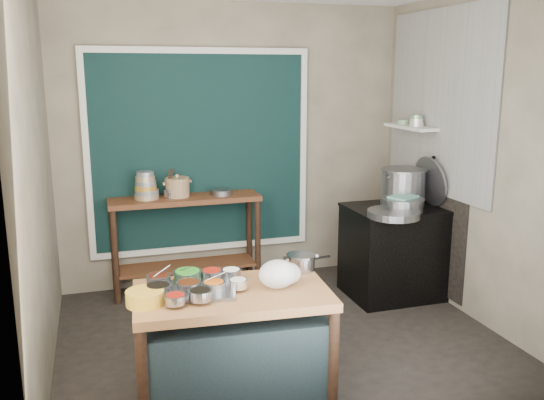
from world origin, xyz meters
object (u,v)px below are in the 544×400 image
object	(u,v)px
saucepan	(301,262)
ceramic_crock	(177,188)
stock_pot	(403,187)
condiment_tray	(196,290)
steamer	(403,205)
prep_table	(233,344)
back_counter	(186,244)
stove_block	(395,253)
utensil_cup	(171,193)
yellow_basin	(145,298)

from	to	relation	value
saucepan	ceramic_crock	bearing A→B (deg)	100.83
ceramic_crock	stock_pot	xyz separation A→B (m)	(2.05, -0.69, 0.02)
condiment_tray	steamer	size ratio (longest dim) A/B	1.28
prep_table	back_counter	bearing A→B (deg)	93.84
saucepan	stock_pot	xyz separation A→B (m)	(1.44, 1.12, 0.25)
stock_pot	steamer	distance (m)	0.30
back_counter	stove_block	xyz separation A→B (m)	(1.90, -0.73, -0.05)
steamer	stock_pot	bearing A→B (deg)	60.98
stove_block	saucepan	xyz separation A→B (m)	(-1.36, -1.05, 0.38)
prep_table	steamer	bearing A→B (deg)	35.25
utensil_cup	stove_block	bearing A→B (deg)	-19.92
stove_block	ceramic_crock	world-z (taller)	ceramic_crock
back_counter	ceramic_crock	distance (m)	0.56
back_counter	stove_block	world-z (taller)	back_counter
back_counter	stock_pot	distance (m)	2.17
condiment_tray	utensil_cup	distance (m)	2.01
saucepan	stove_block	bearing A→B (deg)	30.12
saucepan	stock_pot	world-z (taller)	stock_pot
prep_table	steamer	xyz separation A→B (m)	(1.87, 1.12, 0.57)
utensil_cup	stock_pot	world-z (taller)	stock_pot
condiment_tray	saucepan	bearing A→B (deg)	14.06
saucepan	utensil_cup	bearing A→B (deg)	102.96
ceramic_crock	back_counter	bearing A→B (deg)	-20.13
yellow_basin	stock_pot	bearing A→B (deg)	29.02
prep_table	ceramic_crock	xyz separation A→B (m)	(-0.05, 2.05, 0.66)
back_counter	ceramic_crock	size ratio (longest dim) A/B	5.83
utensil_cup	steamer	distance (m)	2.19
prep_table	yellow_basin	distance (m)	0.70
prep_table	ceramic_crock	world-z (taller)	ceramic_crock
back_counter	condiment_tray	size ratio (longest dim) A/B	2.87
condiment_tray	stove_block	bearing A→B (deg)	30.25
prep_table	ceramic_crock	size ratio (longest dim) A/B	5.03
yellow_basin	steamer	xyz separation A→B (m)	(2.42, 1.18, 0.15)
prep_table	yellow_basin	bearing A→B (deg)	-169.60
prep_table	condiment_tray	distance (m)	0.45
utensil_cup	stock_pot	distance (m)	2.23
prep_table	utensil_cup	xyz separation A→B (m)	(-0.11, 2.04, 0.62)
condiment_tray	back_counter	bearing A→B (deg)	82.93
back_counter	condiment_tray	distance (m)	2.02
stock_pot	ceramic_crock	bearing A→B (deg)	161.34
back_counter	steamer	bearing A→B (deg)	-26.23
back_counter	stove_block	distance (m)	2.04
stove_block	yellow_basin	bearing A→B (deg)	-151.23
utensil_cup	yellow_basin	bearing A→B (deg)	-101.86
ceramic_crock	stock_pot	distance (m)	2.16
utensil_cup	ceramic_crock	bearing A→B (deg)	13.62
saucepan	utensil_cup	distance (m)	1.92
stock_pot	steamer	xyz separation A→B (m)	(-0.14, -0.24, -0.11)
prep_table	stock_pot	size ratio (longest dim) A/B	2.77
back_counter	steamer	xyz separation A→B (m)	(1.85, -0.91, 0.47)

